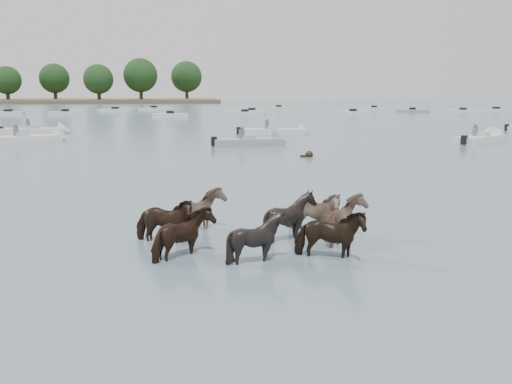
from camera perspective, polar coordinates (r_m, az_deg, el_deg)
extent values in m
plane|color=slate|center=(13.66, -1.38, -4.98)|extent=(400.00, 400.00, 0.00)
imported|color=black|center=(13.48, -9.50, -3.32)|extent=(1.75, 1.25, 1.35)
imported|color=#836C59|center=(14.38, -5.43, -2.38)|extent=(1.35, 1.50, 1.33)
imported|color=black|center=(13.67, 3.55, -2.89)|extent=(1.54, 1.45, 1.39)
imported|color=#7D6B54|center=(14.36, 5.96, -2.41)|extent=(1.69, 1.50, 1.33)
imported|color=black|center=(12.25, -7.35, -4.81)|extent=(1.51, 1.61, 1.29)
imported|color=black|center=(11.91, 0.25, -5.14)|extent=(1.52, 1.46, 1.30)
imported|color=black|center=(12.22, 7.61, -4.77)|extent=(1.71, 1.13, 1.32)
imported|color=gray|center=(13.63, 9.58, -3.20)|extent=(1.34, 1.50, 1.33)
sphere|color=black|center=(30.60, 5.52, 3.86)|extent=(0.44, 0.44, 0.44)
cube|color=black|center=(30.55, 5.06, 3.67)|extent=(0.50, 0.22, 0.18)
cube|color=silver|center=(42.18, -23.01, 5.01)|extent=(5.38, 3.20, 0.55)
cone|color=silver|center=(42.45, -19.54, 5.27)|extent=(1.37, 1.81, 1.60)
cube|color=#99ADB7|center=(42.15, -23.04, 5.48)|extent=(1.12, 1.32, 0.35)
cylinder|color=#595966|center=(42.24, -23.59, 5.72)|extent=(0.36, 0.36, 0.70)
sphere|color=#595966|center=(42.22, -23.63, 6.33)|extent=(0.24, 0.24, 0.24)
cube|color=gray|center=(36.55, -0.84, 5.12)|extent=(4.71, 2.11, 0.55)
cone|color=gray|center=(37.16, 2.58, 5.19)|extent=(1.08, 1.69, 1.60)
cube|color=#99ADB7|center=(36.52, -0.85, 5.66)|extent=(0.92, 1.20, 0.35)
cube|color=black|center=(36.06, -4.38, 5.25)|extent=(0.39, 0.39, 0.60)
cylinder|color=#595966|center=(36.46, -1.47, 5.97)|extent=(0.36, 0.36, 0.70)
sphere|color=#595966|center=(36.42, -1.48, 6.67)|extent=(0.24, 0.24, 0.24)
cube|color=silver|center=(45.72, 1.64, 6.20)|extent=(5.53, 1.78, 0.55)
cone|color=silver|center=(46.17, 5.03, 6.21)|extent=(0.95, 1.63, 1.60)
cube|color=#99ADB7|center=(45.69, 1.64, 6.64)|extent=(0.84, 1.15, 0.35)
cube|color=black|center=(45.41, -1.81, 6.36)|extent=(0.36, 0.36, 0.60)
cylinder|color=#595966|center=(45.61, 1.14, 6.89)|extent=(0.36, 0.36, 0.70)
sphere|color=#595966|center=(45.59, 1.14, 7.45)|extent=(0.24, 0.24, 0.24)
cube|color=silver|center=(41.97, 22.16, 5.04)|extent=(5.02, 4.34, 0.55)
cone|color=silver|center=(44.31, 23.45, 5.20)|extent=(1.68, 1.82, 1.60)
cube|color=#99ADB7|center=(41.94, 22.20, 5.52)|extent=(1.31, 1.38, 0.35)
cube|color=black|center=(39.63, 20.74, 5.08)|extent=(0.49, 0.49, 0.60)
cylinder|color=#595966|center=(41.72, 21.74, 5.80)|extent=(0.36, 0.36, 0.70)
sphere|color=#595966|center=(41.70, 21.78, 6.42)|extent=(0.24, 0.24, 0.24)
cube|color=black|center=(54.07, 24.51, 6.09)|extent=(0.45, 0.45, 0.60)
cube|color=silver|center=(50.21, -22.04, 5.83)|extent=(5.16, 1.81, 0.55)
cone|color=silver|center=(49.76, -19.15, 5.98)|extent=(0.97, 1.64, 1.60)
cube|color=#99ADB7|center=(50.18, -22.07, 6.23)|extent=(0.85, 1.15, 0.35)
cube|color=black|center=(50.77, -24.88, 5.84)|extent=(0.36, 0.36, 0.60)
cylinder|color=#595966|center=(50.27, -22.53, 6.43)|extent=(0.36, 0.36, 0.70)
sphere|color=#595966|center=(50.25, -22.56, 6.94)|extent=(0.24, 0.24, 0.24)
cube|color=silver|center=(89.34, -24.24, 7.42)|extent=(4.50, 1.82, 0.60)
cube|color=black|center=(89.33, -24.25, 7.66)|extent=(1.07, 1.07, 0.50)
cube|color=silver|center=(86.48, -19.14, 7.69)|extent=(4.99, 3.11, 0.60)
cube|color=black|center=(86.47, -19.15, 7.94)|extent=(1.29, 1.29, 0.50)
cube|color=silver|center=(95.52, -14.34, 8.16)|extent=(5.87, 3.02, 0.60)
cube|color=black|center=(95.50, -14.35, 8.38)|extent=(1.24, 1.24, 0.50)
cube|color=silver|center=(101.15, -10.54, 8.42)|extent=(5.36, 2.99, 0.60)
cube|color=black|center=(101.14, -10.55, 8.63)|extent=(1.26, 1.26, 0.50)
cube|color=silver|center=(75.94, -8.87, 7.82)|extent=(4.89, 1.74, 0.60)
cube|color=black|center=(75.92, -8.88, 8.11)|extent=(1.05, 1.05, 0.50)
cube|color=silver|center=(81.07, -1.14, 8.11)|extent=(5.94, 3.30, 0.60)
cube|color=black|center=(81.05, -1.14, 8.38)|extent=(1.27, 1.27, 0.50)
cube|color=silver|center=(87.36, -0.44, 8.29)|extent=(4.88, 1.98, 0.60)
cube|color=black|center=(87.35, -0.44, 8.54)|extent=(1.10, 1.10, 0.50)
cube|color=silver|center=(103.70, 2.37, 8.63)|extent=(4.45, 3.06, 0.60)
cube|color=black|center=(103.69, 2.38, 8.84)|extent=(1.32, 1.32, 0.50)
cube|color=silver|center=(84.12, 9.98, 8.04)|extent=(5.00, 2.20, 0.60)
cube|color=black|center=(84.11, 9.99, 8.30)|extent=(1.14, 1.14, 0.50)
cube|color=silver|center=(102.62, 12.10, 8.39)|extent=(4.27, 2.56, 0.60)
cube|color=black|center=(102.61, 12.11, 8.60)|extent=(1.24, 1.24, 0.50)
cube|color=gray|center=(93.05, 15.87, 8.03)|extent=(5.49, 3.42, 0.60)
cube|color=black|center=(93.04, 15.88, 8.26)|extent=(1.31, 1.31, 0.50)
cube|color=silver|center=(94.46, 20.59, 7.79)|extent=(6.11, 3.05, 0.60)
cube|color=black|center=(94.45, 20.61, 8.02)|extent=(1.23, 1.23, 0.50)
cube|color=silver|center=(101.62, 23.56, 7.74)|extent=(4.38, 2.33, 0.60)
cube|color=black|center=(101.61, 23.57, 7.95)|extent=(1.19, 1.19, 0.50)
cylinder|color=#382619|center=(166.86, -24.27, 8.96)|extent=(1.00, 1.00, 3.43)
sphere|color=black|center=(166.87, -24.39, 10.49)|extent=(7.62, 7.62, 7.62)
cylinder|color=#382619|center=(172.13, -20.03, 9.33)|extent=(1.00, 1.00, 3.81)
sphere|color=black|center=(172.15, -20.13, 10.99)|extent=(8.47, 8.47, 8.47)
cylinder|color=#382619|center=(156.71, -15.91, 9.46)|extent=(1.00, 1.00, 3.57)
sphere|color=black|center=(156.73, -16.00, 11.16)|extent=(7.93, 7.93, 7.93)
cylinder|color=#382619|center=(159.03, -11.79, 9.76)|extent=(1.00, 1.00, 4.20)
sphere|color=black|center=(159.07, -11.87, 11.74)|extent=(9.34, 9.34, 9.34)
cylinder|color=#382619|center=(170.62, -7.16, 9.93)|extent=(1.00, 1.00, 4.15)
sphere|color=black|center=(170.66, -7.21, 11.75)|extent=(9.23, 9.23, 9.23)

